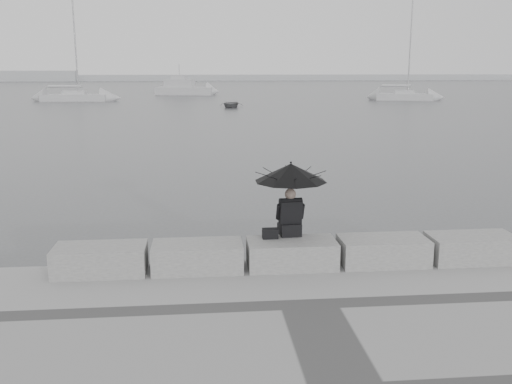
{
  "coord_description": "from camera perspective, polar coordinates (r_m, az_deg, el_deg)",
  "views": [
    {
      "loc": [
        -1.59,
        -10.18,
        4.08
      ],
      "look_at": [
        -0.32,
        3.0,
        1.15
      ],
      "focal_mm": 40.0,
      "sensor_mm": 36.0,
      "label": 1
    }
  ],
  "objects": [
    {
      "name": "sailboat_left",
      "position": [
        71.56,
        -17.68,
        9.08
      ],
      "size": [
        7.66,
        2.7,
        12.9
      ],
      "rotation": [
        0.0,
        0.0,
        -0.04
      ],
      "color": "#B9B9BC",
      "rests_on": "ground"
    },
    {
      "name": "stone_block_far_right",
      "position": [
        11.43,
        20.75,
        -5.28
      ],
      "size": [
        1.6,
        0.8,
        0.5
      ],
      "primitive_type": "cube",
      "color": "slate",
      "rests_on": "promenade"
    },
    {
      "name": "sailboat_right",
      "position": [
        72.44,
        14.58,
        9.31
      ],
      "size": [
        7.04,
        4.07,
        12.9
      ],
      "rotation": [
        0.0,
        0.0,
        -0.27
      ],
      "color": "#B9B9BC",
      "rests_on": "ground"
    },
    {
      "name": "seated_person",
      "position": [
        10.41,
        3.5,
        1.16
      ],
      "size": [
        1.34,
        1.34,
        1.39
      ],
      "rotation": [
        0.0,
        0.0,
        0.07
      ],
      "color": "black",
      "rests_on": "stone_block_centre"
    },
    {
      "name": "stone_block_right",
      "position": [
        10.8,
        12.58,
        -5.78
      ],
      "size": [
        1.6,
        0.8,
        0.5
      ],
      "primitive_type": "cube",
      "color": "slate",
      "rests_on": "promenade"
    },
    {
      "name": "stone_block_far_left",
      "position": [
        10.44,
        -15.3,
        -6.57
      ],
      "size": [
        1.6,
        0.8,
        0.5
      ],
      "primitive_type": "cube",
      "color": "slate",
      "rests_on": "promenade"
    },
    {
      "name": "stone_block_left",
      "position": [
        10.28,
        -5.87,
        -6.47
      ],
      "size": [
        1.6,
        0.8,
        0.5
      ],
      "primitive_type": "cube",
      "color": "slate",
      "rests_on": "promenade"
    },
    {
      "name": "motor_cruiser",
      "position": [
        84.01,
        -7.09,
        10.24
      ],
      "size": [
        8.67,
        4.76,
        4.5
      ],
      "rotation": [
        0.0,
        0.0,
        -0.25
      ],
      "color": "#B9B9BC",
      "rests_on": "ground"
    },
    {
      "name": "ground",
      "position": [
        11.08,
        3.17,
        -9.13
      ],
      "size": [
        360.0,
        360.0,
        0.0
      ],
      "primitive_type": "plane",
      "color": "#45484A",
      "rests_on": "ground"
    },
    {
      "name": "dinghy",
      "position": [
        57.9,
        -2.54,
        8.75
      ],
      "size": [
        3.72,
        1.97,
        0.6
      ],
      "primitive_type": "imported",
      "rotation": [
        0.0,
        0.0,
        -0.14
      ],
      "color": "slate",
      "rests_on": "ground"
    },
    {
      "name": "stone_block_centre",
      "position": [
        10.4,
        3.59,
        -6.2
      ],
      "size": [
        1.6,
        0.8,
        0.5
      ],
      "primitive_type": "cube",
      "color": "slate",
      "rests_on": "promenade"
    },
    {
      "name": "bag",
      "position": [
        10.42,
        1.42,
        -4.17
      ],
      "size": [
        0.29,
        0.16,
        0.18
      ],
      "primitive_type": "cube",
      "color": "black",
      "rests_on": "stone_block_centre"
    },
    {
      "name": "distant_landmass",
      "position": [
        164.85,
        -7.96,
        11.28
      ],
      "size": [
        180.0,
        8.0,
        2.8
      ],
      "color": "#A6A9AC",
      "rests_on": "ground"
    }
  ]
}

